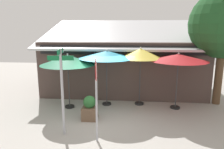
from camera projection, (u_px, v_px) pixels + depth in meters
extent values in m
cube|color=#ADA8A0|center=(105.00, 118.00, 9.13)|extent=(28.00, 28.00, 0.10)
cube|color=#473833|center=(124.00, 64.00, 13.35)|extent=(8.95, 5.24, 3.02)
cube|color=silver|center=(124.00, 33.00, 12.79)|extent=(9.45, 5.76, 1.68)
cube|color=black|center=(122.00, 50.00, 10.50)|extent=(8.35, 0.16, 0.44)
cylinder|color=#A8AAB2|center=(62.00, 93.00, 7.28)|extent=(0.09, 0.09, 3.07)
cube|color=#116B38|center=(60.00, 51.00, 6.98)|extent=(0.14, 0.87, 0.16)
cube|color=#116B38|center=(61.00, 58.00, 7.03)|extent=(0.87, 0.14, 0.16)
cube|color=white|center=(63.00, 50.00, 7.44)|extent=(0.04, 0.06, 0.16)
cylinder|color=#A8AAB2|center=(97.00, 111.00, 6.94)|extent=(0.07, 0.07, 2.11)
cylinder|color=white|center=(96.00, 70.00, 6.65)|extent=(0.17, 0.74, 0.76)
cylinder|color=red|center=(96.00, 70.00, 6.65)|extent=(0.18, 0.70, 0.71)
cylinder|color=black|center=(70.00, 106.00, 10.20)|extent=(0.44, 0.44, 0.08)
cylinder|color=#333335|center=(69.00, 86.00, 9.98)|extent=(0.05, 0.05, 2.13)
cone|color=#1E724C|center=(68.00, 60.00, 9.72)|extent=(2.52, 2.52, 0.44)
sphere|color=silver|center=(67.00, 54.00, 9.67)|extent=(0.08, 0.08, 0.08)
cylinder|color=black|center=(107.00, 104.00, 10.57)|extent=(0.44, 0.44, 0.08)
cylinder|color=#333335|center=(107.00, 81.00, 10.33)|extent=(0.05, 0.05, 2.38)
cone|color=#2D99BC|center=(107.00, 54.00, 10.05)|extent=(2.67, 2.67, 0.34)
sphere|color=silver|center=(107.00, 50.00, 10.01)|extent=(0.08, 0.08, 0.08)
cylinder|color=black|center=(139.00, 103.00, 10.61)|extent=(0.44, 0.44, 0.08)
cylinder|color=#333335|center=(140.00, 81.00, 10.37)|extent=(0.05, 0.05, 2.38)
cone|color=#EAD14C|center=(141.00, 53.00, 10.08)|extent=(2.08, 2.08, 0.46)
sphere|color=silver|center=(141.00, 48.00, 10.02)|extent=(0.08, 0.08, 0.08)
cylinder|color=black|center=(175.00, 107.00, 10.08)|extent=(0.44, 0.44, 0.08)
cylinder|color=#333335|center=(177.00, 84.00, 9.85)|extent=(0.05, 0.05, 2.33)
cone|color=#B21E23|center=(178.00, 57.00, 9.58)|extent=(2.63, 2.63, 0.30)
sphere|color=silver|center=(179.00, 53.00, 9.54)|extent=(0.08, 0.08, 0.08)
cylinder|color=brown|center=(218.00, 77.00, 10.44)|extent=(0.37, 0.37, 2.70)
sphere|color=#1E4C23|center=(224.00, 24.00, 9.90)|extent=(3.24, 3.24, 3.24)
cube|color=brown|center=(90.00, 113.00, 8.81)|extent=(0.61, 0.61, 0.53)
sphere|color=#28602D|center=(90.00, 102.00, 8.71)|extent=(0.51, 0.51, 0.51)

